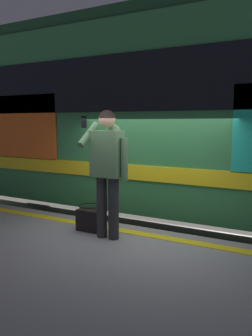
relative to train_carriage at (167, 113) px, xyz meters
name	(u,v)px	position (x,y,z in m)	size (l,w,h in m)	color
ground_plane	(141,286)	(-0.37, 1.92, -2.62)	(26.28, 26.28, 0.00)	#4C4742
safety_line	(132,232)	(-0.37, 2.22, -1.69)	(17.17, 0.16, 0.01)	yellow
track_rail_near	(170,254)	(-0.37, 0.71, -2.54)	(22.78, 0.08, 0.16)	slate
track_rail_far	(193,231)	(-0.37, -0.72, -2.54)	(22.78, 0.08, 0.16)	slate
train_carriage	(167,113)	(0.00, 0.00, 0.00)	(12.89, 2.99, 4.17)	#2D723F
passenger	(108,164)	(-0.19, 2.55, -0.71)	(0.57, 0.55, 1.68)	#262628
handbag	(90,219)	(0.19, 2.42, -1.52)	(0.35, 0.32, 0.37)	black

